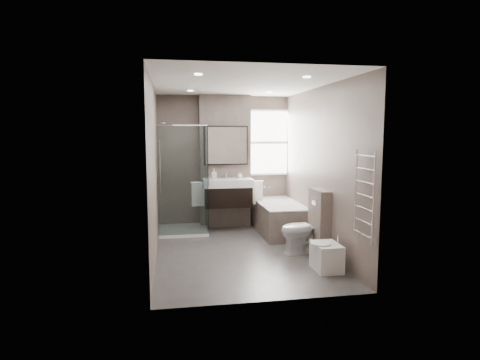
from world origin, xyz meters
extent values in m
cube|color=#433F3E|center=(0.00, 0.00, -0.03)|extent=(2.65, 3.85, 0.05)
cube|color=silver|center=(0.00, 0.00, 2.62)|extent=(2.65, 3.85, 0.05)
cube|color=#695A51|center=(0.00, 1.92, 1.30)|extent=(2.65, 0.05, 2.60)
cube|color=#695A51|center=(0.00, -1.92, 1.30)|extent=(2.65, 0.05, 2.60)
cube|color=#695A51|center=(-1.32, 0.00, 1.30)|extent=(0.05, 3.85, 2.60)
cube|color=#695A51|center=(1.32, 0.00, 1.30)|extent=(0.05, 3.85, 2.60)
cube|color=#63564E|center=(0.00, 1.77, 1.30)|extent=(1.00, 0.25, 2.60)
cube|color=black|center=(0.00, 1.42, 0.66)|extent=(0.90, 0.45, 0.38)
cube|color=white|center=(0.00, 1.42, 0.92)|extent=(0.95, 0.47, 0.15)
cylinder|color=silver|center=(0.00, 1.59, 1.06)|extent=(0.03, 0.03, 0.12)
cylinder|color=silver|center=(0.00, 1.53, 1.11)|extent=(0.02, 0.12, 0.02)
cube|color=black|center=(0.00, 1.62, 1.63)|extent=(0.86, 0.06, 0.76)
cube|color=white|center=(0.00, 1.58, 1.63)|extent=(0.80, 0.02, 0.70)
cube|color=white|center=(-0.56, 1.40, 0.72)|extent=(0.24, 0.06, 0.44)
cube|color=white|center=(0.56, 1.40, 0.72)|extent=(0.24, 0.06, 0.44)
cube|color=white|center=(-0.85, 1.45, 0.03)|extent=(0.90, 0.90, 0.06)
cube|color=white|center=(-0.85, 1.01, 1.03)|extent=(0.88, 0.01, 1.94)
cube|color=white|center=(-0.41, 1.45, 1.03)|extent=(0.01, 0.88, 1.94)
cylinder|color=silver|center=(-1.25, 1.45, 1.25)|extent=(0.02, 0.02, 1.00)
cube|color=#63564E|center=(0.93, 1.10, 0.28)|extent=(0.75, 1.60, 0.55)
cube|color=white|center=(0.93, 1.10, 0.56)|extent=(0.75, 1.60, 0.03)
cube|color=white|center=(0.93, 1.10, 0.49)|extent=(0.61, 1.42, 0.12)
cube|color=white|center=(0.90, 1.88, 1.67)|extent=(0.98, 0.04, 1.33)
cube|color=white|center=(0.90, 1.85, 1.67)|extent=(0.90, 0.01, 1.25)
cube|color=white|center=(0.90, 1.85, 1.68)|extent=(0.90, 0.01, 0.05)
imported|color=white|center=(0.97, -0.20, 0.37)|extent=(0.80, 0.55, 0.74)
cube|color=#63564E|center=(1.21, -0.25, 0.50)|extent=(0.18, 0.55, 1.00)
cube|color=silver|center=(1.11, -0.25, 0.82)|extent=(0.01, 0.16, 0.11)
cube|color=white|center=(1.02, -1.04, 0.19)|extent=(0.33, 0.46, 0.37)
cylinder|color=white|center=(0.93, -1.04, 0.37)|extent=(0.28, 0.28, 0.05)
cylinder|color=silver|center=(1.18, -1.04, 0.44)|extent=(0.02, 0.02, 0.10)
cylinder|color=silver|center=(1.25, -1.83, 1.12)|extent=(0.03, 0.03, 1.10)
cylinder|color=silver|center=(1.25, -1.37, 1.12)|extent=(0.03, 0.03, 1.10)
cube|color=silver|center=(1.25, -1.60, 1.12)|extent=(0.02, 0.46, 1.00)
imported|color=white|center=(-0.26, 1.41, 1.10)|extent=(0.09, 0.09, 0.20)
imported|color=white|center=(0.25, 1.48, 1.06)|extent=(0.09, 0.09, 0.12)
camera|label=1|loc=(-1.06, -6.07, 1.88)|focal=30.00mm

